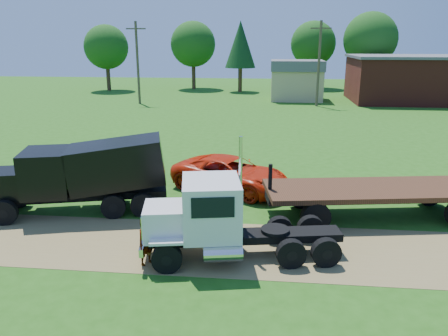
# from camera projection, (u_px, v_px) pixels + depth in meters

# --- Properties ---
(ground) EXTENTS (140.00, 140.00, 0.00)m
(ground) POSITION_uv_depth(u_px,v_px,m) (243.00, 248.00, 15.37)
(ground) COLOR #215412
(ground) RESTS_ON ground
(dirt_track) EXTENTS (120.00, 4.20, 0.01)m
(dirt_track) POSITION_uv_depth(u_px,v_px,m) (243.00, 248.00, 15.37)
(dirt_track) COLOR olive
(dirt_track) RESTS_ON ground
(white_semi_tractor) EXTENTS (6.84, 3.28, 4.03)m
(white_semi_tractor) POSITION_uv_depth(u_px,v_px,m) (214.00, 219.00, 14.38)
(white_semi_tractor) COLOR black
(white_semi_tractor) RESTS_ON ground
(black_dump_truck) EXTENTS (7.44, 3.89, 3.16)m
(black_dump_truck) POSITION_uv_depth(u_px,v_px,m) (85.00, 172.00, 18.21)
(black_dump_truck) COLOR black
(black_dump_truck) RESTS_ON ground
(orange_pickup) EXTENTS (6.41, 4.88, 1.62)m
(orange_pickup) POSITION_uv_depth(u_px,v_px,m) (231.00, 174.00, 21.11)
(orange_pickup) COLOR red
(orange_pickup) RESTS_ON ground
(flatbed_trailer) EXTENTS (9.44, 4.14, 2.34)m
(flatbed_trailer) POSITION_uv_depth(u_px,v_px,m) (378.00, 194.00, 17.82)
(flatbed_trailer) COLOR #362211
(flatbed_trailer) RESTS_ON ground
(spectator_a) EXTENTS (0.64, 0.68, 1.57)m
(spectator_a) POSITION_uv_depth(u_px,v_px,m) (146.00, 242.00, 14.07)
(spectator_a) COLOR #999999
(spectator_a) RESTS_ON ground
(spectator_b) EXTENTS (1.05, 0.98, 1.71)m
(spectator_b) POSITION_uv_depth(u_px,v_px,m) (155.00, 156.00, 24.23)
(spectator_b) COLOR #999999
(spectator_b) RESTS_ON ground
(brick_building) EXTENTS (15.40, 10.40, 5.30)m
(brick_building) POSITION_uv_depth(u_px,v_px,m) (417.00, 79.00, 51.02)
(brick_building) COLOR maroon
(brick_building) RESTS_ON ground
(tan_shed) EXTENTS (6.20, 5.40, 4.70)m
(tan_shed) POSITION_uv_depth(u_px,v_px,m) (297.00, 80.00, 52.46)
(tan_shed) COLOR tan
(tan_shed) RESTS_ON ground
(utility_poles) EXTENTS (42.20, 0.28, 9.00)m
(utility_poles) POSITION_uv_depth(u_px,v_px,m) (319.00, 62.00, 46.84)
(utility_poles) COLOR #4B3C2A
(utility_poles) RESTS_ON ground
(tree_row) EXTENTS (57.24, 13.01, 10.71)m
(tree_row) POSITION_uv_depth(u_px,v_px,m) (301.00, 43.00, 60.49)
(tree_row) COLOR #392217
(tree_row) RESTS_ON ground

